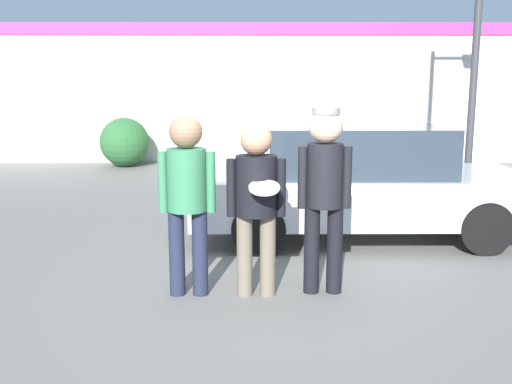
% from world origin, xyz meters
% --- Properties ---
extents(ground_plane, '(56.00, 56.00, 0.00)m').
position_xyz_m(ground_plane, '(0.00, 0.00, 0.00)').
color(ground_plane, '#66635E').
extents(storefront_building, '(24.00, 0.22, 3.56)m').
position_xyz_m(storefront_building, '(0.00, 9.68, 1.81)').
color(storefront_building, silver).
rests_on(storefront_building, ground).
extents(person_left, '(0.54, 0.37, 1.72)m').
position_xyz_m(person_left, '(-0.80, -0.06, 1.03)').
color(person_left, '#1E2338').
rests_on(person_left, ground).
extents(person_middle_with_frisbee, '(0.55, 0.60, 1.64)m').
position_xyz_m(person_middle_with_frisbee, '(-0.15, -0.09, 0.98)').
color(person_middle_with_frisbee, '#665B4C').
rests_on(person_middle_with_frisbee, ground).
extents(person_right, '(0.51, 0.34, 1.78)m').
position_xyz_m(person_right, '(0.49, -0.01, 1.08)').
color(person_right, black).
rests_on(person_right, ground).
extents(parked_car_near, '(4.35, 1.89, 1.47)m').
position_xyz_m(parked_car_near, '(1.21, 2.09, 0.73)').
color(parked_car_near, '#B7BABF').
rests_on(parked_car_near, ground).
extents(shrub, '(1.22, 1.22, 1.22)m').
position_xyz_m(shrub, '(-3.35, 8.89, 0.61)').
color(shrub, '#285B2D').
rests_on(shrub, ground).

